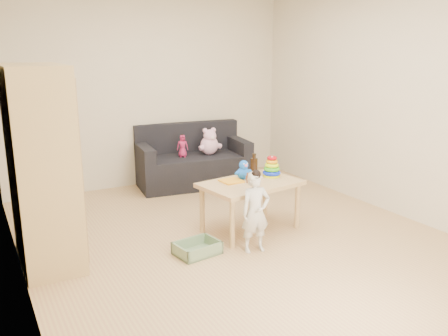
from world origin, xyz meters
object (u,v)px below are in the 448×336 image
wardrobe (41,167)px  sofa (193,170)px  toddler (255,213)px  play_table (250,206)px

wardrobe → sofa: 2.77m
sofa → toddler: (-0.43, -2.30, 0.16)m
wardrobe → play_table: wardrobe is taller
play_table → toddler: size_ratio=1.33×
play_table → sofa: bearing=83.9°
wardrobe → toddler: 1.96m
sofa → play_table: bearing=-88.8°
sofa → toddler: toddler is taller
wardrobe → sofa: wardrobe is taller
sofa → play_table: play_table is taller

